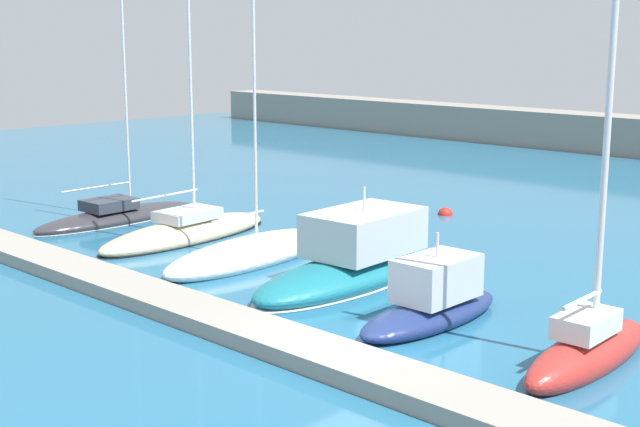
{
  "coord_description": "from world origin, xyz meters",
  "views": [
    {
      "loc": [
        15.44,
        -17.12,
        8.51
      ],
      "look_at": [
        -5.03,
        4.05,
        2.52
      ],
      "focal_mm": 49.99,
      "sensor_mm": 36.0,
      "label": 1
    }
  ],
  "objects_px": {
    "motorboat_teal_fourth": "(354,261)",
    "mooring_buoy_red": "(445,215)",
    "sailboat_charcoal_nearest": "(117,215)",
    "sailboat_sand_second": "(186,231)",
    "sailboat_red_sixth": "(588,344)",
    "motorboat_navy_fifth": "(433,301)",
    "sailboat_white_third": "(251,252)"
  },
  "relations": [
    {
      "from": "sailboat_white_third",
      "to": "mooring_buoy_red",
      "type": "bearing_deg",
      "value": -5.92
    },
    {
      "from": "motorboat_teal_fourth",
      "to": "sailboat_red_sixth",
      "type": "distance_m",
      "value": 9.96
    },
    {
      "from": "motorboat_teal_fourth",
      "to": "sailboat_white_third",
      "type": "bearing_deg",
      "value": 94.11
    },
    {
      "from": "sailboat_sand_second",
      "to": "motorboat_navy_fifth",
      "type": "bearing_deg",
      "value": -102.06
    },
    {
      "from": "sailboat_charcoal_nearest",
      "to": "motorboat_teal_fourth",
      "type": "height_order",
      "value": "sailboat_charcoal_nearest"
    },
    {
      "from": "sailboat_white_third",
      "to": "sailboat_red_sixth",
      "type": "relative_size",
      "value": 1.2
    },
    {
      "from": "sailboat_charcoal_nearest",
      "to": "sailboat_sand_second",
      "type": "relative_size",
      "value": 0.88
    },
    {
      "from": "sailboat_charcoal_nearest",
      "to": "mooring_buoy_red",
      "type": "relative_size",
      "value": 23.23
    },
    {
      "from": "sailboat_white_third",
      "to": "mooring_buoy_red",
      "type": "height_order",
      "value": "sailboat_white_third"
    },
    {
      "from": "sailboat_white_third",
      "to": "motorboat_teal_fourth",
      "type": "xyz_separation_m",
      "value": [
        4.71,
        0.61,
        0.41
      ]
    },
    {
      "from": "sailboat_white_third",
      "to": "sailboat_red_sixth",
      "type": "distance_m",
      "value": 14.55
    },
    {
      "from": "sailboat_sand_second",
      "to": "sailboat_white_third",
      "type": "xyz_separation_m",
      "value": [
        4.76,
        -0.54,
        0.02
      ]
    },
    {
      "from": "sailboat_white_third",
      "to": "mooring_buoy_red",
      "type": "relative_size",
      "value": 23.41
    },
    {
      "from": "sailboat_red_sixth",
      "to": "sailboat_charcoal_nearest",
      "type": "bearing_deg",
      "value": 83.83
    },
    {
      "from": "sailboat_charcoal_nearest",
      "to": "sailboat_sand_second",
      "type": "xyz_separation_m",
      "value": [
        5.06,
        0.06,
        0.02
      ]
    },
    {
      "from": "sailboat_white_third",
      "to": "motorboat_navy_fifth",
      "type": "xyz_separation_m",
      "value": [
        9.43,
        -1.12,
        0.33
      ]
    },
    {
      "from": "sailboat_charcoal_nearest",
      "to": "mooring_buoy_red",
      "type": "height_order",
      "value": "sailboat_charcoal_nearest"
    },
    {
      "from": "motorboat_navy_fifth",
      "to": "sailboat_red_sixth",
      "type": "relative_size",
      "value": 0.43
    },
    {
      "from": "sailboat_sand_second",
      "to": "mooring_buoy_red",
      "type": "height_order",
      "value": "sailboat_sand_second"
    },
    {
      "from": "motorboat_teal_fourth",
      "to": "sailboat_sand_second",
      "type": "bearing_deg",
      "value": 87.12
    },
    {
      "from": "motorboat_teal_fourth",
      "to": "mooring_buoy_red",
      "type": "xyz_separation_m",
      "value": [
        -4.53,
        11.56,
        -0.72
      ]
    },
    {
      "from": "sailboat_sand_second",
      "to": "mooring_buoy_red",
      "type": "distance_m",
      "value": 12.64
    },
    {
      "from": "sailboat_sand_second",
      "to": "sailboat_red_sixth",
      "type": "relative_size",
      "value": 1.34
    },
    {
      "from": "sailboat_charcoal_nearest",
      "to": "sailboat_sand_second",
      "type": "bearing_deg",
      "value": -91.32
    },
    {
      "from": "sailboat_sand_second",
      "to": "motorboat_teal_fourth",
      "type": "distance_m",
      "value": 9.47
    },
    {
      "from": "motorboat_navy_fifth",
      "to": "sailboat_red_sixth",
      "type": "bearing_deg",
      "value": -91.18
    },
    {
      "from": "sailboat_charcoal_nearest",
      "to": "sailboat_white_third",
      "type": "distance_m",
      "value": 9.83
    },
    {
      "from": "sailboat_charcoal_nearest",
      "to": "motorboat_teal_fourth",
      "type": "distance_m",
      "value": 14.53
    },
    {
      "from": "sailboat_charcoal_nearest",
      "to": "motorboat_navy_fifth",
      "type": "bearing_deg",
      "value": -96.73
    },
    {
      "from": "motorboat_teal_fourth",
      "to": "mooring_buoy_red",
      "type": "relative_size",
      "value": 13.11
    },
    {
      "from": "sailboat_white_third",
      "to": "sailboat_red_sixth",
      "type": "bearing_deg",
      "value": -99.81
    },
    {
      "from": "sailboat_white_third",
      "to": "sailboat_charcoal_nearest",
      "type": "bearing_deg",
      "value": 82.08
    }
  ]
}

